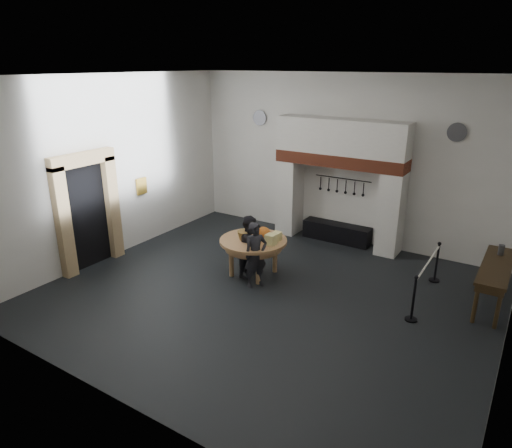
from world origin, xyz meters
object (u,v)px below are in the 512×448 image
Objects in this scene: side_table at (497,266)px; barrier_post_near at (413,300)px; barrier_post_far at (437,263)px; visitor_far at (250,246)px; work_table at (253,241)px; iron_range at (337,232)px; visitor_near at (256,255)px.

barrier_post_near is (-1.21, -1.49, -0.42)m from side_table.
side_table and barrier_post_far have the same top height.
barrier_post_near is (3.73, -0.01, -0.28)m from visitor_far.
side_table is at bearing -22.78° from barrier_post_far.
barrier_post_far is at bearing 27.36° from work_table.
work_table is (-0.81, -3.03, 0.59)m from iron_range.
work_table is at bearing 68.44° from visitor_near.
side_table is (4.91, 1.41, 0.03)m from work_table.
iron_range is 4.45m from side_table.
work_table is 0.71× the size of side_table.
iron_range is at bearing 23.62° from visitor_near.
iron_range is at bearing 158.83° from barrier_post_far.
side_table is 1.97m from barrier_post_near.
visitor_near is at bearing -144.31° from barrier_post_far.
side_table is (4.94, 1.49, 0.14)m from visitor_far.
work_table is at bearing -152.64° from barrier_post_far.
iron_range is at bearing -25.97° from visitor_far.
visitor_near reaches higher than barrier_post_near.
work_table is at bearing -104.99° from iron_range.
barrier_post_far is (2.89, -1.12, 0.20)m from iron_range.
work_table is 1.73× the size of barrier_post_far.
barrier_post_far is at bearing 90.00° from barrier_post_near.
barrier_post_near is at bearing -47.19° from iron_range.
iron_range is 3.26m from visitor_far.
visitor_far is 1.62× the size of barrier_post_far.
barrier_post_near is 2.00m from barrier_post_far.
iron_range is 2.11× the size of barrier_post_far.
side_table is 1.38m from barrier_post_far.
visitor_far is at bearing 179.92° from barrier_post_near.
iron_range is at bearing 132.81° from barrier_post_near.
barrier_post_far is (3.70, 1.92, -0.39)m from work_table.
visitor_far is (-0.03, -0.08, -0.11)m from work_table.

